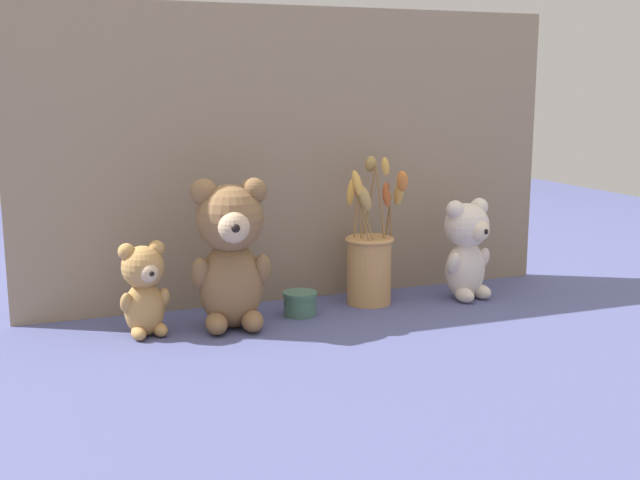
{
  "coord_description": "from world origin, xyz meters",
  "views": [
    {
      "loc": [
        -0.61,
        -1.56,
        0.49
      ],
      "look_at": [
        0.0,
        0.02,
        0.16
      ],
      "focal_mm": 45.0,
      "sensor_mm": 36.0,
      "label": 1
    }
  ],
  "objects_px": {
    "teddy_bear_medium": "(467,247)",
    "teddy_bear_small": "(144,287)",
    "teddy_bear_large": "(231,251)",
    "decorative_tin_tall": "(300,303)",
    "flower_vase": "(370,259)"
  },
  "relations": [
    {
      "from": "teddy_bear_large",
      "to": "decorative_tin_tall",
      "type": "height_order",
      "value": "teddy_bear_large"
    },
    {
      "from": "flower_vase",
      "to": "decorative_tin_tall",
      "type": "height_order",
      "value": "flower_vase"
    },
    {
      "from": "teddy_bear_small",
      "to": "decorative_tin_tall",
      "type": "xyz_separation_m",
      "value": [
        0.34,
        0.02,
        -0.07
      ]
    },
    {
      "from": "flower_vase",
      "to": "decorative_tin_tall",
      "type": "distance_m",
      "value": 0.2
    },
    {
      "from": "teddy_bear_small",
      "to": "flower_vase",
      "type": "xyz_separation_m",
      "value": [
        0.52,
        0.06,
        0.01
      ]
    },
    {
      "from": "flower_vase",
      "to": "teddy_bear_medium",
      "type": "bearing_deg",
      "value": -10.11
    },
    {
      "from": "teddy_bear_large",
      "to": "teddy_bear_small",
      "type": "height_order",
      "value": "teddy_bear_large"
    },
    {
      "from": "teddy_bear_large",
      "to": "teddy_bear_medium",
      "type": "bearing_deg",
      "value": 3.06
    },
    {
      "from": "teddy_bear_large",
      "to": "decorative_tin_tall",
      "type": "xyz_separation_m",
      "value": [
        0.16,
        0.04,
        -0.14
      ]
    },
    {
      "from": "teddy_bear_medium",
      "to": "flower_vase",
      "type": "height_order",
      "value": "flower_vase"
    },
    {
      "from": "teddy_bear_medium",
      "to": "teddy_bear_small",
      "type": "height_order",
      "value": "teddy_bear_medium"
    },
    {
      "from": "teddy_bear_large",
      "to": "teddy_bear_small",
      "type": "xyz_separation_m",
      "value": [
        -0.17,
        0.01,
        -0.06
      ]
    },
    {
      "from": "teddy_bear_medium",
      "to": "teddy_bear_small",
      "type": "distance_m",
      "value": 0.75
    },
    {
      "from": "teddy_bear_large",
      "to": "decorative_tin_tall",
      "type": "relative_size",
      "value": 4.14
    },
    {
      "from": "teddy_bear_medium",
      "to": "decorative_tin_tall",
      "type": "relative_size",
      "value": 3.13
    }
  ]
}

